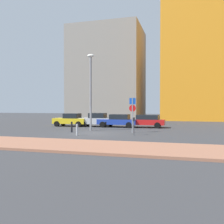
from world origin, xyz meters
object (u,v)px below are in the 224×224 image
parked_car_red (145,121)px  street_lamp (91,86)px  parking_sign_post (132,111)px  traffic_bollard_near (72,127)px  parked_car_silver (97,120)px  parked_car_blue (118,120)px  traffic_bollard_mid (77,130)px  parking_meter (134,124)px  parked_car_yellow (71,120)px

parked_car_red → street_lamp: (-4.48, -5.10, 3.54)m
parking_sign_post → street_lamp: size_ratio=0.42×
street_lamp → traffic_bollard_near: size_ratio=7.67×
traffic_bollard_near → street_lamp: bearing=60.6°
parked_car_silver → parked_car_blue: size_ratio=0.96×
traffic_bollard_mid → traffic_bollard_near: bearing=124.7°
parked_car_blue → traffic_bollard_mid: size_ratio=4.76×
parked_car_silver → parking_sign_post: size_ratio=1.35×
traffic_bollard_near → parking_meter: bearing=-5.9°
parked_car_yellow → traffic_bollard_mid: 9.58m
parked_car_blue → traffic_bollard_near: 7.08m
parked_car_yellow → street_lamp: street_lamp is taller
parked_car_yellow → traffic_bollard_near: bearing=-64.1°
parking_meter → traffic_bollard_near: bearing=174.1°
traffic_bollard_mid → parked_car_red: bearing=65.7°
parking_sign_post → parking_meter: size_ratio=2.17×
traffic_bollard_mid → parking_sign_post: bearing=40.4°
parked_car_red → parking_sign_post: 5.98m
parked_car_yellow → parked_car_blue: 5.66m
parking_meter → parked_car_blue: bearing=113.9°
parking_sign_post → street_lamp: (-4.21, 0.75, 2.33)m
parked_car_red → traffic_bollard_near: 8.97m
parked_car_yellow → parking_sign_post: size_ratio=1.29×
parked_car_blue → traffic_bollard_near: parked_car_blue is taller
parked_car_red → traffic_bollard_mid: size_ratio=4.86×
parked_car_red → parked_car_blue: bearing=-171.7°
parked_car_yellow → parked_car_silver: size_ratio=0.95×
parked_car_yellow → traffic_bollard_mid: (4.53, -8.44, -0.30)m
traffic_bollard_mid → parked_car_blue: bearing=82.6°
parked_car_red → traffic_bollard_mid: 10.01m
parked_car_silver → traffic_bollard_near: bearing=-90.5°
parked_car_silver → parked_car_red: parked_car_silver is taller
street_lamp → traffic_bollard_near: 4.40m
parked_car_red → street_lamp: 7.66m
parked_car_silver → parked_car_red: 5.52m
parked_car_yellow → street_lamp: bearing=-46.7°
parked_car_blue → parked_car_yellow: bearing=-177.5°
parked_car_yellow → street_lamp: size_ratio=0.54×
street_lamp → traffic_bollard_mid: 5.56m
parked_car_blue → street_lamp: (-1.49, -4.66, 3.53)m
traffic_bollard_near → parked_car_red: bearing=51.6°
parking_meter → traffic_bollard_mid: (-4.31, -1.50, -0.46)m
parked_car_red → parking_meter: parking_meter is taller
traffic_bollard_mid → parked_car_yellow: bearing=118.2°
parked_car_red → traffic_bollard_near: parked_car_red is taller
traffic_bollard_near → traffic_bollard_mid: size_ratio=1.03×
parked_car_red → parking_sign_post: bearing=-92.6°
parked_car_yellow → traffic_bollard_near: 7.06m
traffic_bollard_near → parked_car_blue: bearing=68.6°
parked_car_silver → parking_sign_post: parking_sign_post is taller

